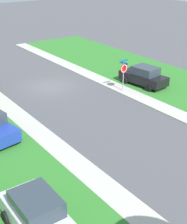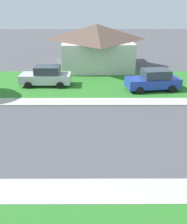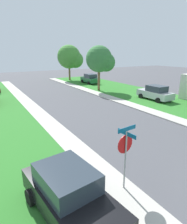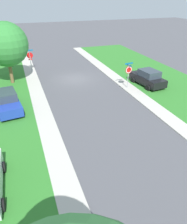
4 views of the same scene
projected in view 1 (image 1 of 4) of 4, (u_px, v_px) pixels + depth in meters
name	position (u px, v px, depth m)	size (l,w,h in m)	color
ground_plane	(49.00, 87.00, 29.33)	(120.00, 120.00, 0.00)	#4C4C51
sidewalk_east	(80.00, 167.00, 17.98)	(1.40, 56.00, 0.10)	#B7B2A8
stop_sign_far_corner	(124.00, 70.00, 27.44)	(0.92, 0.92, 2.77)	#9E9EA3
car_silver_near_corner	(39.00, 216.00, 13.37)	(2.06, 4.31, 1.76)	silver
car_black_far_down_street	(144.00, 76.00, 29.22)	(2.40, 4.48, 1.76)	black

